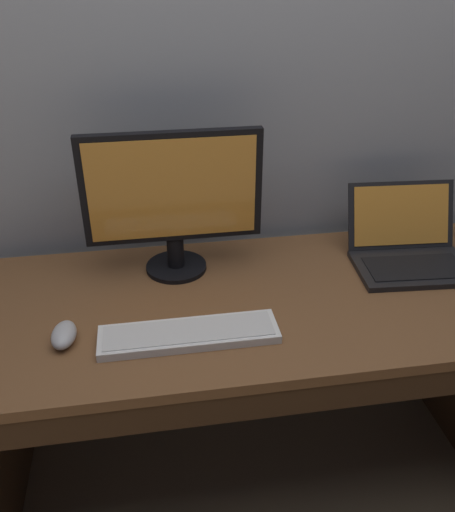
{
  "coord_description": "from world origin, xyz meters",
  "views": [
    {
      "loc": [
        -0.28,
        -1.22,
        1.63
      ],
      "look_at": [
        -0.08,
        0.0,
        0.92
      ],
      "focal_mm": 37.97,
      "sensor_mm": 36.0,
      "label": 1
    }
  ],
  "objects_px": {
    "wired_keyboard": "(189,334)",
    "computer_mouse": "(64,335)",
    "external_monitor": "(173,198)",
    "laptop_black": "(410,251)"
  },
  "relations": [
    {
      "from": "wired_keyboard",
      "to": "computer_mouse",
      "type": "bearing_deg",
      "value": 173.58
    },
    {
      "from": "laptop_black",
      "to": "computer_mouse",
      "type": "relative_size",
      "value": 3.45
    },
    {
      "from": "computer_mouse",
      "to": "external_monitor",
      "type": "bearing_deg",
      "value": 48.9
    },
    {
      "from": "laptop_black",
      "to": "wired_keyboard",
      "type": "relative_size",
      "value": 0.81
    },
    {
      "from": "laptop_black",
      "to": "wired_keyboard",
      "type": "height_order",
      "value": "laptop_black"
    },
    {
      "from": "laptop_black",
      "to": "computer_mouse",
      "type": "bearing_deg",
      "value": -167.52
    },
    {
      "from": "wired_keyboard",
      "to": "external_monitor",
      "type": "bearing_deg",
      "value": 90.85
    },
    {
      "from": "wired_keyboard",
      "to": "computer_mouse",
      "type": "relative_size",
      "value": 4.27
    },
    {
      "from": "external_monitor",
      "to": "wired_keyboard",
      "type": "xyz_separation_m",
      "value": [
        0.0,
        -0.33,
        -0.23
      ]
    },
    {
      "from": "external_monitor",
      "to": "wired_keyboard",
      "type": "distance_m",
      "value": 0.4
    }
  ]
}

